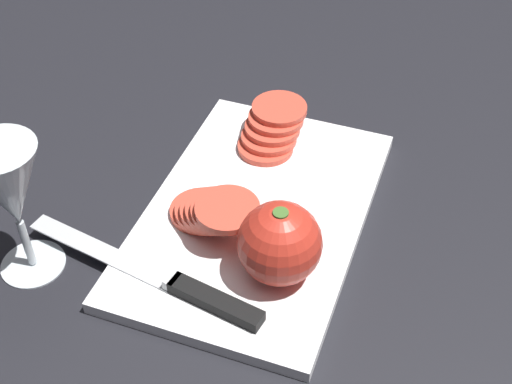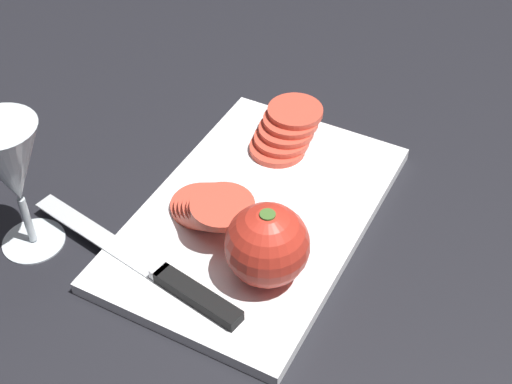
{
  "view_description": "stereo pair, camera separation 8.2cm",
  "coord_description": "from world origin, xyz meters",
  "px_view_note": "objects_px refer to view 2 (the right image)",
  "views": [
    {
      "loc": [
        0.6,
        0.22,
        0.61
      ],
      "look_at": [
        0.04,
        0.01,
        0.05
      ],
      "focal_mm": 50.0,
      "sensor_mm": 36.0,
      "label": 1
    },
    {
      "loc": [
        0.57,
        0.29,
        0.61
      ],
      "look_at": [
        0.04,
        0.01,
        0.05
      ],
      "focal_mm": 50.0,
      "sensor_mm": 36.0,
      "label": 2
    }
  ],
  "objects_px": {
    "whole_tomato": "(267,245)",
    "knife": "(173,281)",
    "wine_glass": "(11,168)",
    "tomato_slice_stack_far": "(212,206)",
    "tomato_slice_stack_near": "(286,130)"
  },
  "relations": [
    {
      "from": "wine_glass",
      "to": "knife",
      "type": "height_order",
      "value": "wine_glass"
    },
    {
      "from": "whole_tomato",
      "to": "knife",
      "type": "xyz_separation_m",
      "value": [
        0.06,
        -0.08,
        -0.04
      ]
    },
    {
      "from": "wine_glass",
      "to": "whole_tomato",
      "type": "bearing_deg",
      "value": 104.9
    },
    {
      "from": "wine_glass",
      "to": "whole_tomato",
      "type": "xyz_separation_m",
      "value": [
        -0.07,
        0.27,
        -0.05
      ]
    },
    {
      "from": "whole_tomato",
      "to": "knife",
      "type": "bearing_deg",
      "value": -53.28
    },
    {
      "from": "whole_tomato",
      "to": "tomato_slice_stack_far",
      "type": "distance_m",
      "value": 0.1
    },
    {
      "from": "knife",
      "to": "whole_tomato",
      "type": "bearing_deg",
      "value": -133.34
    },
    {
      "from": "wine_glass",
      "to": "whole_tomato",
      "type": "relative_size",
      "value": 1.86
    },
    {
      "from": "wine_glass",
      "to": "tomato_slice_stack_far",
      "type": "xyz_separation_m",
      "value": [
        -0.11,
        0.18,
        -0.07
      ]
    },
    {
      "from": "wine_glass",
      "to": "whole_tomato",
      "type": "height_order",
      "value": "wine_glass"
    },
    {
      "from": "knife",
      "to": "tomato_slice_stack_near",
      "type": "height_order",
      "value": "tomato_slice_stack_near"
    },
    {
      "from": "tomato_slice_stack_near",
      "to": "tomato_slice_stack_far",
      "type": "xyz_separation_m",
      "value": [
        0.17,
        -0.01,
        0.0
      ]
    },
    {
      "from": "whole_tomato",
      "to": "knife",
      "type": "relative_size",
      "value": 0.31
    },
    {
      "from": "wine_glass",
      "to": "tomato_slice_stack_far",
      "type": "bearing_deg",
      "value": 122.52
    },
    {
      "from": "whole_tomato",
      "to": "knife",
      "type": "distance_m",
      "value": 0.11
    }
  ]
}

